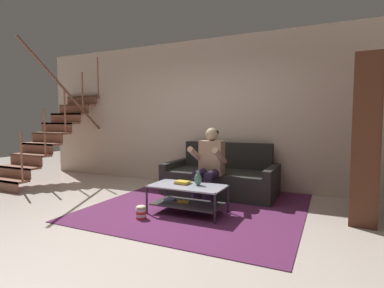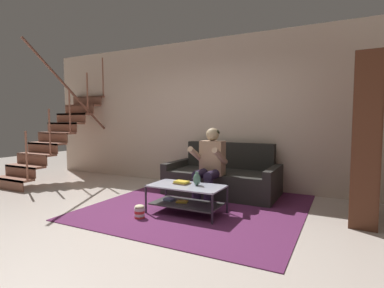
{
  "view_description": "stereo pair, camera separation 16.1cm",
  "coord_description": "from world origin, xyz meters",
  "views": [
    {
      "loc": [
        2.17,
        -3.14,
        1.3
      ],
      "look_at": [
        0.25,
        0.97,
        0.94
      ],
      "focal_mm": 28.0,
      "sensor_mm": 36.0,
      "label": 1
    },
    {
      "loc": [
        2.32,
        -3.07,
        1.3
      ],
      "look_at": [
        0.25,
        0.97,
        0.94
      ],
      "focal_mm": 28.0,
      "sensor_mm": 36.0,
      "label": 2
    }
  ],
  "objects": [
    {
      "name": "coffee_table",
      "position": [
        0.37,
        0.55,
        0.27
      ],
      "size": [
        1.04,
        0.55,
        0.4
      ],
      "color": "#B2B5CA",
      "rests_on": "ground"
    },
    {
      "name": "vase",
      "position": [
        0.51,
        0.61,
        0.49
      ],
      "size": [
        0.1,
        0.1,
        0.19
      ],
      "color": "#456958",
      "rests_on": "coffee_table"
    },
    {
      "name": "area_rug",
      "position": [
        0.4,
        1.07,
        0.01
      ],
      "size": [
        3.0,
        3.25,
        0.01
      ],
      "color": "#5E244F",
      "rests_on": "ground"
    },
    {
      "name": "back_partition",
      "position": [
        0.0,
        2.46,
        1.45
      ],
      "size": [
        8.4,
        0.12,
        2.9
      ],
      "primitive_type": "cube",
      "color": "beige",
      "rests_on": "ground"
    },
    {
      "name": "staircase_run",
      "position": [
        -3.25,
        1.37,
        1.07
      ],
      "size": [
        0.92,
        2.25,
        2.81
      ],
      "color": "#975C46",
      "rests_on": "ground"
    },
    {
      "name": "couch",
      "position": [
        0.41,
        1.86,
        0.28
      ],
      "size": [
        1.93,
        0.99,
        0.89
      ],
      "color": "#282724",
      "rests_on": "ground"
    },
    {
      "name": "bookshelf",
      "position": [
        2.63,
        1.47,
        0.95
      ],
      "size": [
        0.37,
        1.07,
        2.11
      ],
      "color": "#542B1B",
      "rests_on": "ground"
    },
    {
      "name": "ground",
      "position": [
        0.0,
        0.0,
        0.0
      ],
      "size": [
        16.8,
        16.8,
        0.0
      ],
      "primitive_type": "plane",
      "color": "beige"
    },
    {
      "name": "person_seated_center",
      "position": [
        0.41,
        1.27,
        0.64
      ],
      "size": [
        0.5,
        0.58,
        1.18
      ],
      "color": "#261C34",
      "rests_on": "ground"
    },
    {
      "name": "popcorn_tub",
      "position": [
        -0.07,
        0.07,
        0.09
      ],
      "size": [
        0.14,
        0.14,
        0.19
      ],
      "color": "red",
      "rests_on": "ground"
    },
    {
      "name": "book_stack",
      "position": [
        0.28,
        0.59,
        0.42
      ],
      "size": [
        0.23,
        0.2,
        0.05
      ],
      "color": "#966F49",
      "rests_on": "coffee_table"
    }
  ]
}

